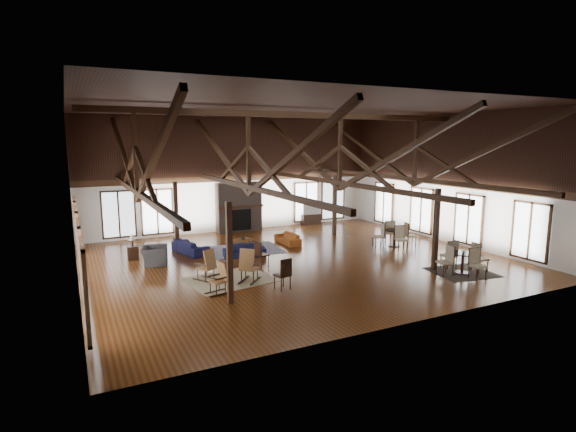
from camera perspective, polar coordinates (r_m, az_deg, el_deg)
name	(u,v)px	position (r m, az deg, el deg)	size (l,w,h in m)	color
floor	(296,260)	(18.24, 1.06, -5.61)	(16.00, 16.00, 0.00)	#562F12
ceiling	(297,108)	(17.66, 1.12, 13.54)	(16.00, 14.00, 0.02)	black
wall_back	(236,175)	(24.11, -6.60, 5.25)	(16.00, 0.02, 6.00)	white
wall_front	(422,210)	(11.97, 16.65, 0.69)	(16.00, 0.02, 6.00)	white
wall_left	(72,197)	(15.75, -25.77, 2.16)	(0.02, 14.00, 6.00)	white
wall_right	(447,179)	(22.51, 19.55, 4.48)	(0.02, 14.00, 6.00)	white
roof_truss	(297,160)	(17.63, 1.10, 7.14)	(15.60, 14.07, 3.14)	#301E0D
post_grid	(296,223)	(17.91, 1.07, -0.89)	(8.16, 7.16, 3.05)	#301E0D
fireplace	(239,207)	(23.99, -6.26, 1.13)	(2.50, 0.69, 2.60)	brown
ceiling_fan	(321,169)	(17.01, 4.15, 6.03)	(1.60, 1.60, 0.75)	black
sofa_navy_front	(244,251)	(18.79, -5.56, -4.41)	(1.73, 0.68, 0.51)	black
sofa_navy_left	(190,246)	(19.74, -12.31, -3.80)	(0.78, 1.99, 0.58)	#141437
sofa_orange	(288,238)	(21.09, -0.05, -2.87)	(0.65, 1.65, 0.48)	#994E1D
coffee_table	(240,241)	(20.00, -6.17, -3.17)	(1.29, 0.92, 0.45)	brown
vase	(243,238)	(19.95, -5.73, -2.75)	(0.18, 0.18, 0.19)	#B2B2B2
armchair	(154,256)	(18.30, -16.61, -4.83)	(0.94, 1.08, 0.70)	#303033
side_table_lamp	(133,250)	(19.32, -19.12, -4.07)	(0.41, 0.41, 1.05)	black
rocking_chair_a	(208,266)	(15.73, -10.15, -6.25)	(0.82, 0.98, 1.11)	brown
rocking_chair_b	(248,266)	(15.35, -5.09, -6.39)	(0.98, 1.01, 1.19)	brown
rocking_chair_c	(220,279)	(14.45, -8.61, -7.86)	(0.85, 0.59, 0.99)	brown
side_chair_a	(260,252)	(17.17, -3.57, -4.58)	(0.51, 0.51, 1.00)	black
side_chair_b	(284,272)	(14.51, -0.48, -7.08)	(0.53, 0.53, 1.06)	black
cafe_table_near	(463,259)	(17.52, 21.31, -5.11)	(2.08, 2.08, 1.06)	black
cafe_table_far	(395,235)	(21.06, 13.37, -2.35)	(2.07, 2.07, 1.06)	black
cup_near	(463,252)	(17.41, 21.39, -4.25)	(0.11, 0.11, 0.09)	#B2B2B2
cup_far	(395,229)	(21.08, 13.48, -1.56)	(0.11, 0.11, 0.09)	#B2B2B2
tv_console	(311,219)	(26.04, 2.91, -0.40)	(1.16, 0.43, 0.58)	black
television	(311,209)	(25.95, 2.93, 0.88)	(1.03, 0.14, 0.59)	#B2B2B2
rug_tan	(230,280)	(15.83, -7.41, -8.03)	(2.83, 2.22, 0.01)	tan
rug_navy	(244,250)	(19.99, -5.67, -4.29)	(3.24, 2.43, 0.01)	#1C1F4F
rug_dark	(462,272)	(17.76, 21.19, -6.67)	(2.11, 1.92, 0.01)	black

